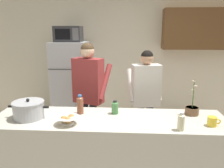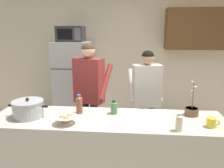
{
  "view_description": "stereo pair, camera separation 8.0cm",
  "coord_description": "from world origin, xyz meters",
  "px_view_note": "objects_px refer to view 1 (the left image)",
  "views": [
    {
      "loc": [
        0.17,
        -2.25,
        1.85
      ],
      "look_at": [
        0.0,
        0.55,
        1.17
      ],
      "focal_mm": 35.68,
      "sensor_mm": 36.0,
      "label": 1
    },
    {
      "loc": [
        0.25,
        -2.24,
        1.85
      ],
      "look_at": [
        0.0,
        0.55,
        1.17
      ],
      "focal_mm": 35.68,
      "sensor_mm": 36.0,
      "label": 2
    }
  ],
  "objects_px": {
    "microwave": "(69,34)",
    "cooking_pot": "(29,110)",
    "person_near_pot": "(89,86)",
    "refrigerator": "(71,85)",
    "bottle_far_corner": "(80,105)",
    "bottle_near_edge": "(181,122)",
    "person_by_sink": "(146,91)",
    "bottle_mid_counter": "(115,107)",
    "bread_bowl": "(68,120)",
    "potted_orchid": "(192,109)",
    "coffee_mug": "(212,121)"
  },
  "relations": [
    {
      "from": "person_by_sink",
      "to": "cooking_pot",
      "type": "distance_m",
      "value": 1.64
    },
    {
      "from": "refrigerator",
      "to": "bottle_far_corner",
      "type": "relative_size",
      "value": 7.39
    },
    {
      "from": "microwave",
      "to": "bread_bowl",
      "type": "distance_m",
      "value": 2.22
    },
    {
      "from": "bread_bowl",
      "to": "microwave",
      "type": "bearing_deg",
      "value": 103.05
    },
    {
      "from": "bottle_mid_counter",
      "to": "potted_orchid",
      "type": "bearing_deg",
      "value": 1.78
    },
    {
      "from": "refrigerator",
      "to": "bottle_near_edge",
      "type": "bearing_deg",
      "value": -53.13
    },
    {
      "from": "person_near_pot",
      "to": "coffee_mug",
      "type": "xyz_separation_m",
      "value": [
        1.4,
        -0.99,
        -0.09
      ]
    },
    {
      "from": "person_by_sink",
      "to": "bottle_near_edge",
      "type": "height_order",
      "value": "person_by_sink"
    },
    {
      "from": "refrigerator",
      "to": "person_near_pot",
      "type": "bearing_deg",
      "value": -62.85
    },
    {
      "from": "person_near_pot",
      "to": "bottle_near_edge",
      "type": "bearing_deg",
      "value": -46.08
    },
    {
      "from": "cooking_pot",
      "to": "potted_orchid",
      "type": "relative_size",
      "value": 1.11
    },
    {
      "from": "bottle_near_edge",
      "to": "bottle_far_corner",
      "type": "distance_m",
      "value": 1.11
    },
    {
      "from": "microwave",
      "to": "cooking_pot",
      "type": "height_order",
      "value": "microwave"
    },
    {
      "from": "bottle_mid_counter",
      "to": "bottle_far_corner",
      "type": "bearing_deg",
      "value": -176.97
    },
    {
      "from": "refrigerator",
      "to": "bottle_far_corner",
      "type": "distance_m",
      "value": 1.82
    },
    {
      "from": "bottle_mid_counter",
      "to": "bottle_far_corner",
      "type": "distance_m",
      "value": 0.4
    },
    {
      "from": "cooking_pot",
      "to": "refrigerator",
      "type": "bearing_deg",
      "value": 89.99
    },
    {
      "from": "refrigerator",
      "to": "bottle_mid_counter",
      "type": "xyz_separation_m",
      "value": [
        0.93,
        -1.7,
        0.18
      ]
    },
    {
      "from": "refrigerator",
      "to": "person_near_pot",
      "type": "distance_m",
      "value": 1.14
    },
    {
      "from": "refrigerator",
      "to": "cooking_pot",
      "type": "relative_size",
      "value": 3.68
    },
    {
      "from": "microwave",
      "to": "bottle_mid_counter",
      "type": "relative_size",
      "value": 3.07
    },
    {
      "from": "bottle_mid_counter",
      "to": "bottle_far_corner",
      "type": "height_order",
      "value": "bottle_far_corner"
    },
    {
      "from": "coffee_mug",
      "to": "bottle_far_corner",
      "type": "bearing_deg",
      "value": 169.48
    },
    {
      "from": "bread_bowl",
      "to": "bottle_far_corner",
      "type": "relative_size",
      "value": 1.06
    },
    {
      "from": "bottle_mid_counter",
      "to": "potted_orchid",
      "type": "height_order",
      "value": "potted_orchid"
    },
    {
      "from": "cooking_pot",
      "to": "microwave",
      "type": "bearing_deg",
      "value": 89.99
    },
    {
      "from": "cooking_pot",
      "to": "bottle_near_edge",
      "type": "relative_size",
      "value": 2.49
    },
    {
      "from": "microwave",
      "to": "potted_orchid",
      "type": "distance_m",
      "value": 2.57
    },
    {
      "from": "bottle_far_corner",
      "to": "cooking_pot",
      "type": "bearing_deg",
      "value": -163.31
    },
    {
      "from": "bottle_mid_counter",
      "to": "microwave",
      "type": "bearing_deg",
      "value": 118.87
    },
    {
      "from": "person_near_pot",
      "to": "cooking_pot",
      "type": "xyz_separation_m",
      "value": [
        -0.51,
        -0.89,
        -0.04
      ]
    },
    {
      "from": "bottle_far_corner",
      "to": "potted_orchid",
      "type": "xyz_separation_m",
      "value": [
        1.27,
        0.05,
        -0.05
      ]
    },
    {
      "from": "person_near_pot",
      "to": "bottle_far_corner",
      "type": "relative_size",
      "value": 7.57
    },
    {
      "from": "bottle_mid_counter",
      "to": "bread_bowl",
      "type": "bearing_deg",
      "value": -144.72
    },
    {
      "from": "bottle_far_corner",
      "to": "potted_orchid",
      "type": "distance_m",
      "value": 1.27
    },
    {
      "from": "person_by_sink",
      "to": "bottle_far_corner",
      "type": "height_order",
      "value": "person_by_sink"
    },
    {
      "from": "bottle_near_edge",
      "to": "bottle_far_corner",
      "type": "xyz_separation_m",
      "value": [
        -1.04,
        0.37,
        0.02
      ]
    },
    {
      "from": "person_by_sink",
      "to": "bottle_near_edge",
      "type": "relative_size",
      "value": 8.81
    },
    {
      "from": "microwave",
      "to": "bottle_near_edge",
      "type": "relative_size",
      "value": 2.68
    },
    {
      "from": "coffee_mug",
      "to": "person_near_pot",
      "type": "bearing_deg",
      "value": 144.8
    },
    {
      "from": "microwave",
      "to": "cooking_pot",
      "type": "distance_m",
      "value": 2.02
    },
    {
      "from": "refrigerator",
      "to": "bottle_near_edge",
      "type": "xyz_separation_m",
      "value": [
        1.57,
        -2.1,
        0.19
      ]
    },
    {
      "from": "cooking_pot",
      "to": "bread_bowl",
      "type": "distance_m",
      "value": 0.49
    },
    {
      "from": "person_by_sink",
      "to": "bottle_mid_counter",
      "type": "bearing_deg",
      "value": -118.16
    },
    {
      "from": "person_by_sink",
      "to": "potted_orchid",
      "type": "height_order",
      "value": "person_by_sink"
    },
    {
      "from": "bread_bowl",
      "to": "potted_orchid",
      "type": "relative_size",
      "value": 0.59
    },
    {
      "from": "refrigerator",
      "to": "bread_bowl",
      "type": "height_order",
      "value": "refrigerator"
    },
    {
      "from": "person_by_sink",
      "to": "bottle_mid_counter",
      "type": "xyz_separation_m",
      "value": [
        -0.41,
        -0.77,
        0.02
      ]
    },
    {
      "from": "person_near_pot",
      "to": "bread_bowl",
      "type": "distance_m",
      "value": 1.04
    },
    {
      "from": "microwave",
      "to": "bread_bowl",
      "type": "bearing_deg",
      "value": -76.95
    }
  ]
}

